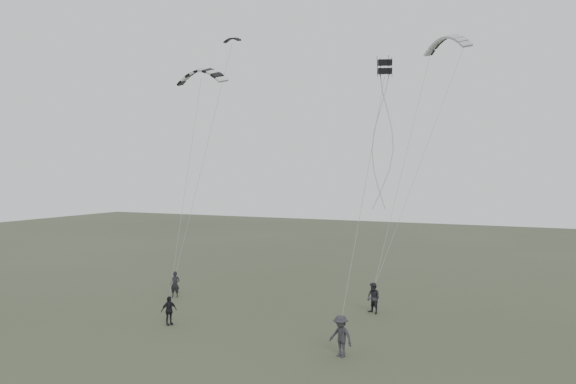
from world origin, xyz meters
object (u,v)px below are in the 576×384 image
at_px(flyer_right, 373,298).
at_px(kite_striped, 201,70).
at_px(flyer_far, 341,336).
at_px(kite_pale_large, 447,37).
at_px(kite_dark_small, 232,38).
at_px(kite_box, 385,67).
at_px(flyer_left, 175,284).
at_px(flyer_center, 169,311).

xyz_separation_m(flyer_right, kite_striped, (-10.11, -3.29, 13.96)).
relative_size(flyer_far, kite_pale_large, 0.51).
bearing_deg(kite_dark_small, kite_pale_large, 28.97).
bearing_deg(kite_box, kite_pale_large, 63.06).
height_order(kite_dark_small, kite_striped, kite_dark_small).
bearing_deg(kite_pale_large, flyer_far, -64.96).
bearing_deg(kite_pale_large, kite_dark_small, -127.67).
bearing_deg(flyer_right, kite_box, -37.28).
xyz_separation_m(flyer_left, flyer_right, (13.63, 1.34, 0.04)).
bearing_deg(flyer_center, flyer_left, 59.06).
bearing_deg(flyer_far, flyer_left, 173.87).
xyz_separation_m(flyer_left, kite_pale_large, (16.49, 9.61, 17.26)).
relative_size(flyer_left, flyer_far, 0.92).
height_order(kite_dark_small, kite_pale_large, kite_pale_large).
xyz_separation_m(flyer_left, kite_dark_small, (2.08, 4.25, 17.43)).
bearing_deg(flyer_left, kite_pale_large, 9.89).
xyz_separation_m(flyer_right, kite_pale_large, (2.87, 8.27, 17.21)).
bearing_deg(kite_striped, flyer_left, 152.21).
distance_m(flyer_left, flyer_far, 16.10).
bearing_deg(kite_box, flyer_left, 148.60).
xyz_separation_m(kite_dark_small, kite_pale_large, (14.41, 5.35, -0.17)).
height_order(flyer_right, kite_dark_small, kite_dark_small).
relative_size(flyer_right, kite_striped, 0.56).
bearing_deg(flyer_center, kite_striped, 31.24).
relative_size(flyer_right, flyer_center, 1.16).
bearing_deg(flyer_left, flyer_center, -76.93).
distance_m(flyer_far, kite_dark_small, 24.13).
xyz_separation_m(flyer_far, kite_dark_small, (-12.39, 11.29, 17.35)).
bearing_deg(flyer_right, flyer_far, -54.21).
height_order(flyer_right, kite_box, kite_box).
bearing_deg(kite_dark_small, kite_box, -19.09).
bearing_deg(kite_box, kite_striped, 154.98).
distance_m(flyer_far, kite_pale_large, 24.01).
relative_size(kite_pale_large, kite_box, 5.09).
bearing_deg(flyer_center, kite_dark_small, 35.79).
distance_m(kite_pale_large, kite_box, 13.01).
xyz_separation_m(kite_striped, kite_box, (11.80, -0.74, -0.85)).
relative_size(flyer_left, kite_striped, 0.53).
xyz_separation_m(flyer_right, kite_dark_small, (-11.54, 2.91, 17.39)).
bearing_deg(kite_dark_small, flyer_right, -5.57).
bearing_deg(flyer_far, flyer_right, 115.62).
bearing_deg(kite_pale_large, kite_box, -63.55).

